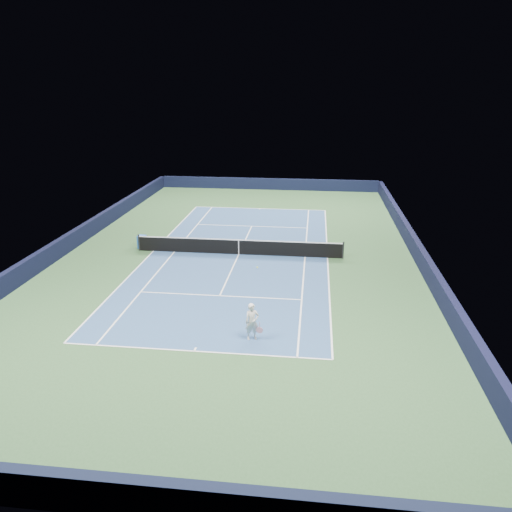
# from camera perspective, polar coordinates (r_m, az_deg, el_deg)

# --- Properties ---
(ground) EXTENTS (40.00, 40.00, 0.00)m
(ground) POSITION_cam_1_polar(r_m,az_deg,el_deg) (31.08, -1.98, 0.19)
(ground) COLOR #2B4D2A
(ground) RESTS_ON ground
(wall_far) EXTENTS (22.00, 0.35, 1.10)m
(wall_far) POSITION_cam_1_polar(r_m,az_deg,el_deg) (49.98, 1.46, 8.23)
(wall_far) COLOR black
(wall_far) RESTS_ON ground
(wall_near) EXTENTS (22.00, 0.35, 1.10)m
(wall_near) POSITION_cam_1_polar(r_m,az_deg,el_deg) (14.07, -15.48, -24.85)
(wall_near) COLOR black
(wall_near) RESTS_ON ground
(wall_right) EXTENTS (0.35, 40.00, 1.10)m
(wall_right) POSITION_cam_1_polar(r_m,az_deg,el_deg) (31.21, 18.06, 0.36)
(wall_right) COLOR black
(wall_right) RESTS_ON ground
(wall_left) EXTENTS (0.35, 40.00, 1.10)m
(wall_left) POSITION_cam_1_polar(r_m,az_deg,el_deg) (34.21, -20.23, 1.75)
(wall_left) COLOR black
(wall_left) RESTS_ON ground
(court_surface) EXTENTS (10.97, 23.77, 0.01)m
(court_surface) POSITION_cam_1_polar(r_m,az_deg,el_deg) (31.08, -1.98, 0.19)
(court_surface) COLOR navy
(court_surface) RESTS_ON ground
(baseline_far) EXTENTS (10.97, 0.08, 0.00)m
(baseline_far) POSITION_cam_1_polar(r_m,az_deg,el_deg) (42.38, 0.44, 5.45)
(baseline_far) COLOR white
(baseline_far) RESTS_ON ground
(baseline_near) EXTENTS (10.97, 0.08, 0.00)m
(baseline_near) POSITION_cam_1_polar(r_m,az_deg,el_deg) (20.43, -7.08, -10.74)
(baseline_near) COLOR white
(baseline_near) RESTS_ON ground
(sideline_doubles_right) EXTENTS (0.08, 23.77, 0.00)m
(sideline_doubles_right) POSITION_cam_1_polar(r_m,az_deg,el_deg) (30.76, 8.17, -0.19)
(sideline_doubles_right) COLOR white
(sideline_doubles_right) RESTS_ON ground
(sideline_doubles_left) EXTENTS (0.08, 23.77, 0.00)m
(sideline_doubles_left) POSITION_cam_1_polar(r_m,az_deg,el_deg) (32.33, -11.64, 0.58)
(sideline_doubles_left) COLOR white
(sideline_doubles_left) RESTS_ON ground
(sideline_singles_right) EXTENTS (0.08, 23.77, 0.00)m
(sideline_singles_right) POSITION_cam_1_polar(r_m,az_deg,el_deg) (30.75, 5.62, -0.09)
(sideline_singles_right) COLOR white
(sideline_singles_right) RESTS_ON ground
(sideline_singles_left) EXTENTS (0.08, 23.77, 0.00)m
(sideline_singles_left) POSITION_cam_1_polar(r_m,az_deg,el_deg) (31.93, -9.30, 0.49)
(sideline_singles_left) COLOR white
(sideline_singles_left) RESTS_ON ground
(service_line_far) EXTENTS (8.23, 0.08, 0.00)m
(service_line_far) POSITION_cam_1_polar(r_m,az_deg,el_deg) (37.12, -0.49, 3.43)
(service_line_far) COLOR white
(service_line_far) RESTS_ON ground
(service_line_near) EXTENTS (8.23, 0.08, 0.00)m
(service_line_near) POSITION_cam_1_polar(r_m,az_deg,el_deg) (25.21, -4.17, -4.55)
(service_line_near) COLOR white
(service_line_near) RESTS_ON ground
(center_service_line) EXTENTS (0.08, 12.80, 0.00)m
(center_service_line) POSITION_cam_1_polar(r_m,az_deg,el_deg) (31.08, -1.98, 0.20)
(center_service_line) COLOR white
(center_service_line) RESTS_ON ground
(center_mark_far) EXTENTS (0.08, 0.30, 0.00)m
(center_mark_far) POSITION_cam_1_polar(r_m,az_deg,el_deg) (42.24, 0.42, 5.41)
(center_mark_far) COLOR white
(center_mark_far) RESTS_ON ground
(center_mark_near) EXTENTS (0.08, 0.30, 0.00)m
(center_mark_near) POSITION_cam_1_polar(r_m,az_deg,el_deg) (20.56, -6.98, -10.53)
(center_mark_near) COLOR white
(center_mark_near) RESTS_ON ground
(tennis_net) EXTENTS (12.90, 0.10, 1.07)m
(tennis_net) POSITION_cam_1_polar(r_m,az_deg,el_deg) (30.92, -1.99, 1.07)
(tennis_net) COLOR black
(tennis_net) RESTS_ON ground
(sponsor_cube) EXTENTS (0.57, 0.49, 0.83)m
(sponsor_cube) POSITION_cam_1_polar(r_m,az_deg,el_deg) (32.99, -12.89, 1.60)
(sponsor_cube) COLOR blue
(sponsor_cube) RESTS_ON ground
(tennis_player) EXTENTS (0.80, 1.32, 2.87)m
(tennis_player) POSITION_cam_1_polar(r_m,az_deg,el_deg) (20.80, -0.44, -7.52)
(tennis_player) COLOR silver
(tennis_player) RESTS_ON ground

